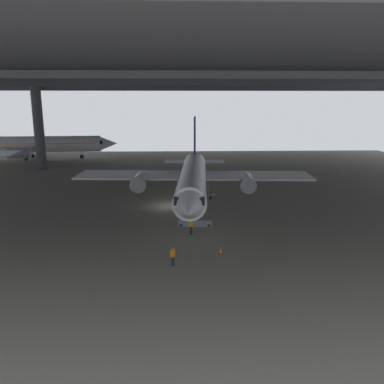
# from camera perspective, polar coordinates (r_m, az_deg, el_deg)

# --- Properties ---
(ground_plane) EXTENTS (110.00, 110.00, 0.00)m
(ground_plane) POSITION_cam_1_polar(r_m,az_deg,el_deg) (49.27, -3.17, -2.04)
(ground_plane) COLOR gray
(hangar_structure) EXTENTS (121.00, 99.00, 16.87)m
(hangar_structure) POSITION_cam_1_polar(r_m,az_deg,el_deg) (61.42, -3.22, 16.26)
(hangar_structure) COLOR #4C4F54
(hangar_structure) RESTS_ON ground_plane
(airplane_main) EXTENTS (32.22, 33.36, 10.58)m
(airplane_main) POSITION_cam_1_polar(r_m,az_deg,el_deg) (50.05, 0.14, 2.09)
(airplane_main) COLOR white
(airplane_main) RESTS_ON ground_plane
(boarding_stairs) EXTENTS (4.10, 1.73, 4.47)m
(boarding_stairs) POSITION_cam_1_polar(r_m,az_deg,el_deg) (41.65, 0.52, -3.86)
(boarding_stairs) COLOR slate
(boarding_stairs) RESTS_ON ground_plane
(crew_worker_near_nose) EXTENTS (0.40, 0.44, 1.59)m
(crew_worker_near_nose) POSITION_cam_1_polar(r_m,az_deg,el_deg) (31.53, -2.85, -9.26)
(crew_worker_near_nose) COLOR #232838
(crew_worker_near_nose) RESTS_ON ground_plane
(crew_worker_by_stairs) EXTENTS (0.41, 0.43, 1.71)m
(crew_worker_by_stairs) POSITION_cam_1_polar(r_m,az_deg,el_deg) (38.48, -0.14, -4.90)
(crew_worker_by_stairs) COLOR #232838
(crew_worker_by_stairs) RESTS_ON ground_plane
(airplane_distant) EXTENTS (35.35, 34.15, 11.12)m
(airplane_distant) POSITION_cam_1_polar(r_m,az_deg,el_deg) (95.33, -21.73, 6.53)
(airplane_distant) COLOR white
(airplane_distant) RESTS_ON ground_plane
(traffic_cone_orange) EXTENTS (0.36, 0.36, 0.60)m
(traffic_cone_orange) POSITION_cam_1_polar(r_m,az_deg,el_deg) (34.30, 4.21, -8.47)
(traffic_cone_orange) COLOR black
(traffic_cone_orange) RESTS_ON ground_plane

